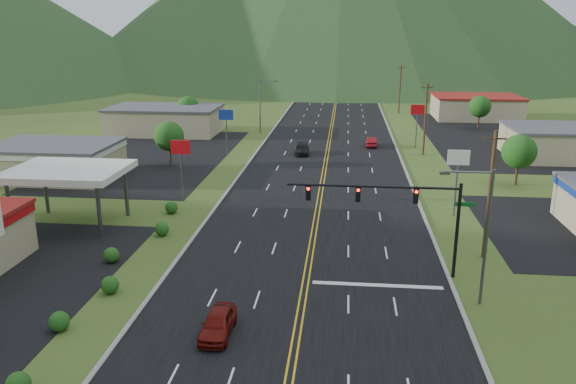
# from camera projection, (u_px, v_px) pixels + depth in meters

# --- Properties ---
(curb_west) EXTENTS (0.30, 460.00, 0.14)m
(curb_west) POSITION_uv_depth(u_px,v_px,m) (94.00, 374.00, 29.05)
(curb_west) COLOR gray
(curb_west) RESTS_ON ground
(traffic_signal) EXTENTS (13.10, 0.43, 7.00)m
(traffic_signal) POSITION_uv_depth(u_px,v_px,m) (401.00, 205.00, 39.27)
(traffic_signal) COLOR black
(traffic_signal) RESTS_ON ground
(streetlight_east) EXTENTS (3.28, 0.25, 9.00)m
(streetlight_east) POSITION_uv_depth(u_px,v_px,m) (482.00, 229.00, 35.04)
(streetlight_east) COLOR #59595E
(streetlight_east) RESTS_ON ground
(streetlight_west) EXTENTS (3.28, 0.25, 9.00)m
(streetlight_west) POSITION_uv_depth(u_px,v_px,m) (262.00, 102.00, 94.56)
(streetlight_west) COLOR #59595E
(streetlight_west) RESTS_ON ground
(gas_canopy) EXTENTS (10.00, 8.00, 5.30)m
(gas_canopy) POSITION_uv_depth(u_px,v_px,m) (68.00, 173.00, 49.84)
(gas_canopy) COLOR white
(gas_canopy) RESTS_ON ground
(building_west_mid) EXTENTS (14.40, 10.40, 4.10)m
(building_west_mid) POSITION_uv_depth(u_px,v_px,m) (54.00, 159.00, 66.83)
(building_west_mid) COLOR #C6B389
(building_west_mid) RESTS_ON ground
(building_west_far) EXTENTS (18.40, 11.40, 4.50)m
(building_west_far) POSITION_uv_depth(u_px,v_px,m) (165.00, 120.00, 95.08)
(building_west_far) COLOR #C6B389
(building_west_far) RESTS_ON ground
(building_east_mid) EXTENTS (14.40, 11.40, 4.30)m
(building_east_mid) POSITION_uv_depth(u_px,v_px,m) (561.00, 142.00, 76.79)
(building_east_mid) COLOR #C6B389
(building_east_mid) RESTS_ON ground
(building_east_far) EXTENTS (16.40, 12.40, 4.50)m
(building_east_far) POSITION_uv_depth(u_px,v_px,m) (476.00, 107.00, 110.57)
(building_east_far) COLOR #C6B389
(building_east_far) RESTS_ON ground
(pole_sign_west_a) EXTENTS (2.00, 0.18, 6.40)m
(pole_sign_west_a) POSITION_uv_depth(u_px,v_px,m) (181.00, 153.00, 56.64)
(pole_sign_west_a) COLOR #59595E
(pole_sign_west_a) RESTS_ON ground
(pole_sign_west_b) EXTENTS (2.00, 0.18, 6.40)m
(pole_sign_west_b) POSITION_uv_depth(u_px,v_px,m) (226.00, 119.00, 77.64)
(pole_sign_west_b) COLOR #59595E
(pole_sign_west_b) RESTS_ON ground
(pole_sign_east_a) EXTENTS (2.00, 0.18, 6.40)m
(pole_sign_east_a) POSITION_uv_depth(u_px,v_px,m) (458.00, 164.00, 52.08)
(pole_sign_east_a) COLOR #59595E
(pole_sign_east_a) RESTS_ON ground
(pole_sign_east_b) EXTENTS (2.00, 0.18, 6.40)m
(pole_sign_east_b) POSITION_uv_depth(u_px,v_px,m) (417.00, 114.00, 82.62)
(pole_sign_east_b) COLOR #59595E
(pole_sign_east_b) RESTS_ON ground
(tree_west_a) EXTENTS (3.84, 3.84, 5.82)m
(tree_west_a) POSITION_uv_depth(u_px,v_px,m) (169.00, 136.00, 71.88)
(tree_west_a) COLOR #382314
(tree_west_a) RESTS_ON ground
(tree_west_b) EXTENTS (3.84, 3.84, 5.82)m
(tree_west_b) POSITION_uv_depth(u_px,v_px,m) (188.00, 107.00, 98.14)
(tree_west_b) COLOR #382314
(tree_west_b) RESTS_ON ground
(tree_east_a) EXTENTS (3.84, 3.84, 5.82)m
(tree_east_a) POSITION_uv_depth(u_px,v_px,m) (519.00, 152.00, 62.97)
(tree_east_a) COLOR #382314
(tree_east_a) RESTS_ON ground
(tree_east_b) EXTENTS (3.84, 3.84, 5.82)m
(tree_east_b) POSITION_uv_depth(u_px,v_px,m) (480.00, 107.00, 98.85)
(tree_east_b) COLOR #382314
(tree_east_b) RESTS_ON ground
(utility_pole_a) EXTENTS (1.60, 0.28, 10.00)m
(utility_pole_a) POSITION_uv_depth(u_px,v_px,m) (490.00, 194.00, 42.46)
(utility_pole_a) COLOR #382314
(utility_pole_a) RESTS_ON ground
(utility_pole_b) EXTENTS (1.60, 0.28, 10.00)m
(utility_pole_b) POSITION_uv_depth(u_px,v_px,m) (425.00, 119.00, 77.78)
(utility_pole_b) COLOR #382314
(utility_pole_b) RESTS_ON ground
(utility_pole_c) EXTENTS (1.60, 0.28, 10.00)m
(utility_pole_c) POSITION_uv_depth(u_px,v_px,m) (400.00, 89.00, 115.96)
(utility_pole_c) COLOR #382314
(utility_pole_c) RESTS_ON ground
(utility_pole_d) EXTENTS (1.60, 0.28, 10.00)m
(utility_pole_d) POSITION_uv_depth(u_px,v_px,m) (387.00, 74.00, 154.15)
(utility_pole_d) COLOR #382314
(utility_pole_d) RESTS_ON ground
(car_red_near) EXTENTS (1.72, 4.22, 1.44)m
(car_red_near) POSITION_uv_depth(u_px,v_px,m) (218.00, 324.00, 32.59)
(car_red_near) COLOR #66100B
(car_red_near) RESTS_ON ground
(car_dark_mid) EXTENTS (2.20, 4.79, 1.36)m
(car_dark_mid) POSITION_uv_depth(u_px,v_px,m) (302.00, 150.00, 79.30)
(car_dark_mid) COLOR black
(car_dark_mid) RESTS_ON ground
(car_red_far) EXTENTS (1.60, 4.31, 1.41)m
(car_red_far) POSITION_uv_depth(u_px,v_px,m) (372.00, 142.00, 84.51)
(car_red_far) COLOR maroon
(car_red_far) RESTS_ON ground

